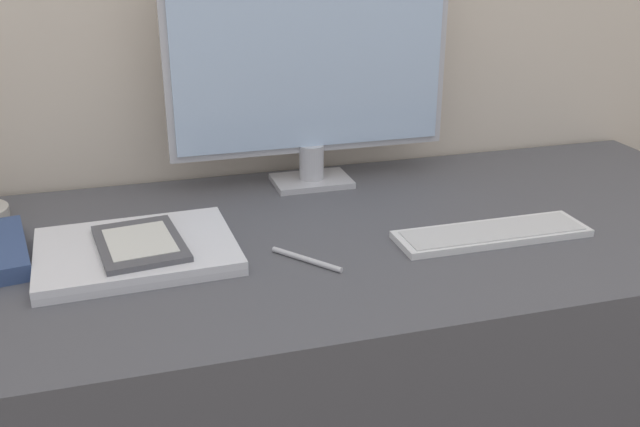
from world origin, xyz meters
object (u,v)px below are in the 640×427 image
Objects in this scene: monitor at (311,58)px; keyboard at (492,233)px; ereader at (140,243)px; pen at (307,259)px; laptop at (137,251)px.

monitor reaches higher than keyboard.
pen is at bearing -18.60° from ereader.
ereader is at bearing -51.51° from laptop.
laptop is (-0.59, 0.09, 0.00)m from keyboard.
laptop is 1.62× the size of ereader.
ereader is 0.27m from pen.
pen is (-0.11, -0.36, -0.25)m from monitor.
ereader is at bearing 172.22° from keyboard.
laptop is 0.02m from ereader.
monitor is 0.51m from ereader.
keyboard is at bearing -7.78° from ereader.
pen is (0.25, -0.08, -0.02)m from ereader.
ereader is at bearing 161.40° from pen.
monitor is 1.77× the size of laptop.
keyboard is (0.22, -0.35, -0.25)m from monitor.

